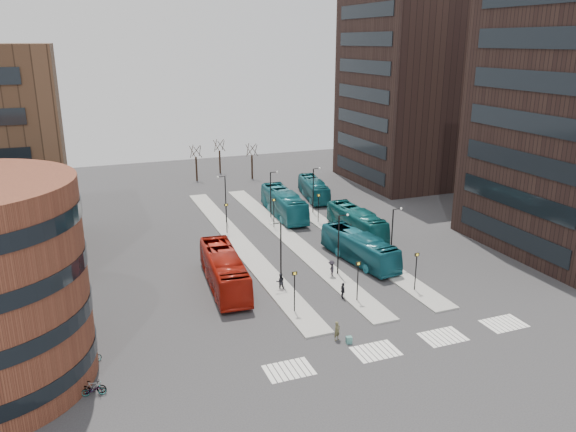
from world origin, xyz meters
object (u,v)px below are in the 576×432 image
object	(u,v)px
traveller	(337,331)
bicycle_far	(91,359)
teal_bus_a	(359,248)
teal_bus_d	(314,189)
suitcase	(349,340)
commuter_b	(343,291)
teal_bus_c	(357,222)
bicycle_mid	(93,387)
commuter_c	(331,269)
commuter_a	(280,282)
teal_bus_b	(284,203)
bicycle_near	(94,390)
red_bus	(224,270)

from	to	relation	value
traveller	bicycle_far	distance (m)	18.29
teal_bus_a	teal_bus_d	size ratio (longest dim) A/B	1.07
suitcase	commuter_b	world-z (taller)	commuter_b
suitcase	teal_bus_c	bearing A→B (deg)	70.68
teal_bus_c	suitcase	bearing A→B (deg)	-119.76
suitcase	teal_bus_c	world-z (taller)	teal_bus_c
teal_bus_d	bicycle_far	bearing A→B (deg)	-123.31
traveller	bicycle_far	world-z (taller)	traveller
teal_bus_c	bicycle_mid	bearing A→B (deg)	-145.09
commuter_c	commuter_a	bearing A→B (deg)	-61.09
teal_bus_b	commuter_c	xyz separation A→B (m)	(-2.78, -20.68, -0.83)
traveller	teal_bus_d	bearing A→B (deg)	48.27
teal_bus_d	commuter_a	size ratio (longest dim) A/B	6.25
suitcase	traveller	xyz separation A→B (m)	(-0.64, 0.79, 0.51)
suitcase	teal_bus_d	bearing A→B (deg)	79.80
commuter_a	bicycle_far	world-z (taller)	commuter_a
bicycle_near	bicycle_far	world-z (taller)	bicycle_near
traveller	commuter_a	xyz separation A→B (m)	(-0.91, 10.20, 0.05)
teal_bus_c	traveller	xyz separation A→B (m)	(-13.16, -21.90, -0.76)
teal_bus_c	commuter_c	bearing A→B (deg)	-128.80
teal_bus_d	bicycle_far	size ratio (longest dim) A/B	6.61
bicycle_far	teal_bus_b	bearing A→B (deg)	-65.14
red_bus	bicycle_mid	bearing A→B (deg)	-128.43
teal_bus_c	bicycle_far	bearing A→B (deg)	-150.00
traveller	bicycle_near	distance (m)	18.01
commuter_c	bicycle_near	size ratio (longest dim) A/B	1.11
suitcase	traveller	world-z (taller)	traveller
traveller	commuter_b	distance (m)	7.47
teal_bus_b	commuter_b	distance (m)	25.63
teal_bus_d	traveller	xyz separation A→B (m)	(-14.70, -38.32, -0.67)
commuter_a	suitcase	bearing A→B (deg)	107.88
commuter_b	bicycle_far	size ratio (longest dim) A/B	0.96
teal_bus_d	commuter_c	world-z (taller)	teal_bus_d
bicycle_far	commuter_c	bearing A→B (deg)	-94.27
suitcase	traveller	distance (m)	1.14
commuter_c	bicycle_mid	xyz separation A→B (m)	(-22.76, -11.69, -0.39)
teal_bus_a	commuter_c	world-z (taller)	teal_bus_a
teal_bus_a	red_bus	bearing A→B (deg)	177.11
teal_bus_c	bicycle_far	size ratio (longest dim) A/B	7.04
red_bus	commuter_b	world-z (taller)	red_bus
commuter_c	bicycle_mid	distance (m)	25.59
suitcase	teal_bus_b	distance (m)	33.35
red_bus	commuter_c	distance (m)	10.52
red_bus	bicycle_mid	xyz separation A→B (m)	(-12.40, -13.34, -1.21)
traveller	bicycle_mid	distance (m)	18.00
traveller	commuter_c	distance (m)	12.11
teal_bus_a	teal_bus_b	bearing A→B (deg)	88.40
commuter_b	bicycle_near	distance (m)	22.89
bicycle_near	teal_bus_b	bearing A→B (deg)	-29.23
suitcase	teal_bus_d	distance (m)	41.58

